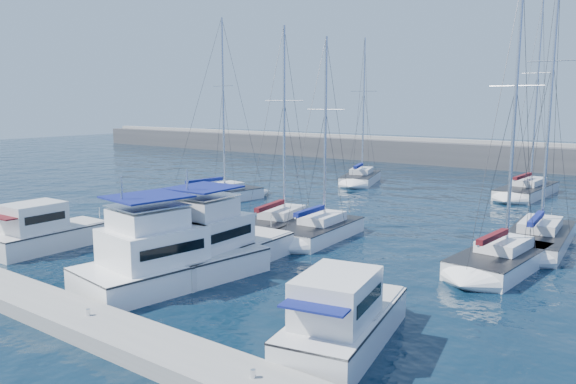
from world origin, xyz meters
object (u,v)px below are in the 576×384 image
Objects in this scene: motor_yacht_stbd_outer at (342,321)px; sailboat_mid_c at (319,231)px; sailboat_mid_b at (279,224)px; motor_yacht_port_outer at (44,233)px; sailboat_mid_a at (218,195)px; motor_yacht_stbd_inner at (216,245)px; sailboat_back_b at (527,190)px; sailboat_back_a at (361,178)px; sailboat_mid_e at (500,260)px; sailboat_mid_d at (538,238)px; motor_yacht_port_inner at (166,260)px.

sailboat_mid_c reaches higher than motor_yacht_stbd_outer.
motor_yacht_stbd_outer is 17.73m from sailboat_mid_b.
sailboat_mid_a reaches higher than motor_yacht_port_outer.
sailboat_mid_c is at bearing 80.96° from motor_yacht_stbd_inner.
sailboat_back_b is (-3.01, 37.42, -0.40)m from motor_yacht_stbd_outer.
motor_yacht_stbd_inner is 0.65× the size of sailboat_mid_c.
sailboat_back_b is (9.41, 24.77, 0.03)m from sailboat_mid_b.
sailboat_mid_e is at bearing -65.59° from sailboat_back_a.
sailboat_back_a is at bearing 96.08° from sailboat_mid_b.
sailboat_mid_b is 3.13m from sailboat_mid_c.
sailboat_mid_e is (14.15, -0.00, 0.02)m from sailboat_mid_b.
sailboat_mid_d is at bearing 12.06° from sailboat_mid_b.
motor_yacht_port_outer is at bearing -71.04° from sailboat_mid_a.
motor_yacht_port_outer is at bearing -147.74° from sailboat_mid_e.
sailboat_back_a is (1.47, 34.55, -0.41)m from motor_yacht_port_outer.
motor_yacht_stbd_inner is at bearing 16.72° from motor_yacht_port_outer.
sailboat_back_b reaches higher than motor_yacht_port_inner.
sailboat_mid_d is at bearing 9.84° from sailboat_mid_a.
motor_yacht_port_inner is at bearing -1.16° from motor_yacht_port_outer.
sailboat_mid_b is (-2.17, 8.22, -0.62)m from motor_yacht_stbd_inner.
sailboat_back_b reaches higher than motor_yacht_stbd_outer.
sailboat_mid_c is at bearing -10.43° from sailboat_mid_b.
sailboat_mid_a is at bearing 141.78° from sailboat_mid_b.
sailboat_mid_d is (14.60, 6.02, 0.03)m from sailboat_mid_b.
sailboat_back_a is (-6.77, 22.94, 0.02)m from sailboat_mid_b.
sailboat_mid_e is (22.40, 11.61, -0.41)m from motor_yacht_port_outer.
sailboat_mid_a is at bearing 130.97° from motor_yacht_stbd_inner.
sailboat_mid_b is 0.92× the size of sailboat_mid_e.
sailboat_mid_b is (8.24, 11.61, -0.43)m from motor_yacht_port_outer.
sailboat_back_b is at bearing 105.71° from sailboat_mid_e.
sailboat_mid_e is at bearing 71.11° from motor_yacht_stbd_outer.
sailboat_mid_b is 0.78× the size of sailboat_mid_d.
sailboat_back_b is at bearing 101.25° from sailboat_mid_d.
sailboat_mid_d is (12.42, 14.24, -0.59)m from motor_yacht_stbd_inner.
motor_yacht_stbd_outer is at bearing -100.90° from sailboat_mid_d.
sailboat_mid_d is (11.46, 6.03, 0.03)m from sailboat_mid_c.
sailboat_back_b reaches higher than sailboat_mid_d.
motor_yacht_stbd_outer is at bearing -4.20° from motor_yacht_port_outer.
sailboat_mid_e is at bearing -76.41° from sailboat_back_b.
sailboat_mid_b is at bearing 102.42° from motor_yacht_stbd_inner.
motor_yacht_port_outer is 25.23m from sailboat_mid_e.
sailboat_mid_a is at bearing 130.74° from motor_yacht_stbd_outer.
sailboat_mid_a reaches higher than motor_yacht_stbd_inner.
motor_yacht_stbd_inner is 0.47× the size of sailboat_back_b.
sailboat_mid_e is at bearing 26.09° from motor_yacht_port_outer.
sailboat_mid_a is (-13.34, 17.47, -0.60)m from motor_yacht_port_inner.
motor_yacht_port_outer is 16.26m from sailboat_mid_c.
motor_yacht_stbd_inner is 32.43m from sailboat_back_a.
motor_yacht_stbd_inner is at bearing -100.42° from sailboat_mid_c.
motor_yacht_port_inner is 11.80m from sailboat_mid_b.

